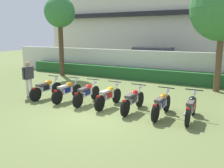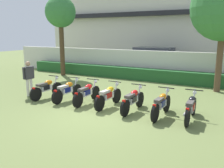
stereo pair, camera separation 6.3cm
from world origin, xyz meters
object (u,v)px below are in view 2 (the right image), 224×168
(motorcycle_in_row_2, at_px, (87,93))
(motorcycle_in_row_4, at_px, (133,100))
(motorcycle_in_row_5, at_px, (161,104))
(motorcycle_in_row_6, at_px, (191,107))
(parked_car, at_px, (156,60))
(motorcycle_in_row_1, at_px, (67,90))
(tree_near_inspector, at_px, (61,14))
(motorcycle_in_row_0, at_px, (46,88))
(tree_far_side, at_px, (224,8))
(motorcycle_in_row_3, at_px, (108,96))
(inspector_person, at_px, (29,76))

(motorcycle_in_row_2, bearing_deg, motorcycle_in_row_4, -92.58)
(motorcycle_in_row_5, relative_size, motorcycle_in_row_6, 0.99)
(parked_car, xyz_separation_m, motorcycle_in_row_1, (-0.98, -8.99, -0.49))
(tree_near_inspector, relative_size, motorcycle_in_row_0, 2.78)
(parked_car, xyz_separation_m, motorcycle_in_row_2, (0.03, -8.97, -0.48))
(tree_far_side, bearing_deg, motorcycle_in_row_4, -116.47)
(motorcycle_in_row_0, distance_m, motorcycle_in_row_5, 5.33)
(motorcycle_in_row_3, distance_m, motorcycle_in_row_5, 2.19)
(motorcycle_in_row_0, height_order, motorcycle_in_row_1, motorcycle_in_row_0)
(tree_near_inspector, bearing_deg, inspector_person, -65.82)
(tree_near_inspector, relative_size, motorcycle_in_row_1, 2.74)
(motorcycle_in_row_0, height_order, motorcycle_in_row_6, motorcycle_in_row_6)
(motorcycle_in_row_0, xyz_separation_m, motorcycle_in_row_4, (4.22, 0.08, -0.00))
(motorcycle_in_row_4, relative_size, inspector_person, 1.18)
(motorcycle_in_row_6, relative_size, inspector_person, 1.18)
(tree_near_inspector, bearing_deg, tree_far_side, -0.48)
(parked_car, relative_size, motorcycle_in_row_6, 2.36)
(motorcycle_in_row_3, bearing_deg, motorcycle_in_row_4, -91.27)
(motorcycle_in_row_3, relative_size, motorcycle_in_row_4, 1.01)
(motorcycle_in_row_3, distance_m, motorcycle_in_row_6, 3.17)
(motorcycle_in_row_3, relative_size, motorcycle_in_row_6, 1.01)
(tree_near_inspector, relative_size, motorcycle_in_row_4, 2.77)
(tree_far_side, xyz_separation_m, motorcycle_in_row_2, (-4.56, -4.89, -3.59))
(motorcycle_in_row_3, bearing_deg, tree_far_side, -33.92)
(motorcycle_in_row_2, bearing_deg, parked_car, -1.13)
(tree_near_inspector, xyz_separation_m, inspector_person, (2.33, -5.18, -3.22))
(motorcycle_in_row_3, distance_m, inspector_person, 4.17)
(motorcycle_in_row_2, bearing_deg, motorcycle_in_row_3, -90.34)
(motorcycle_in_row_0, relative_size, motorcycle_in_row_4, 0.99)
(tree_far_side, bearing_deg, motorcycle_in_row_2, -132.97)
(tree_near_inspector, xyz_separation_m, motorcycle_in_row_4, (7.54, -5.02, -3.73))
(tree_far_side, distance_m, motorcycle_in_row_1, 8.25)
(motorcycle_in_row_2, bearing_deg, motorcycle_in_row_6, -91.26)
(parked_car, distance_m, motorcycle_in_row_0, 9.35)
(parked_car, bearing_deg, motorcycle_in_row_2, -89.97)
(parked_car, height_order, motorcycle_in_row_2, parked_car)
(motorcycle_in_row_2, distance_m, motorcycle_in_row_4, 2.10)
(inspector_person, bearing_deg, motorcycle_in_row_1, 4.93)
(tree_near_inspector, distance_m, motorcycle_in_row_5, 10.70)
(motorcycle_in_row_3, xyz_separation_m, motorcycle_in_row_5, (2.19, -0.11, 0.00))
(motorcycle_in_row_2, bearing_deg, motorcycle_in_row_0, 92.11)
(parked_car, relative_size, inspector_person, 2.78)
(motorcycle_in_row_0, distance_m, inspector_person, 1.12)
(tree_near_inspector, distance_m, motorcycle_in_row_1, 7.65)
(parked_car, xyz_separation_m, tree_near_inspector, (-5.41, -3.99, 3.24))
(motorcycle_in_row_3, bearing_deg, parked_car, 8.77)
(motorcycle_in_row_0, bearing_deg, motorcycle_in_row_4, -86.35)
(parked_car, bearing_deg, motorcycle_in_row_4, -76.87)
(motorcycle_in_row_6, bearing_deg, motorcycle_in_row_4, 89.60)
(motorcycle_in_row_0, relative_size, inspector_person, 1.18)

